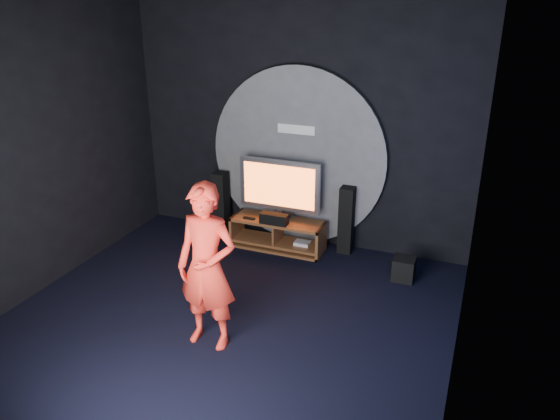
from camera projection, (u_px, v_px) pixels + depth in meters
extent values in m
plane|color=black|center=(223.00, 324.00, 6.22)|extent=(5.00, 5.00, 0.00)
cube|color=black|center=(299.00, 125.00, 7.71)|extent=(5.00, 0.04, 3.50)
cube|color=black|center=(30.00, 300.00, 3.41)|extent=(5.00, 0.04, 3.50)
cube|color=black|center=(27.00, 154.00, 6.41)|extent=(0.04, 5.00, 3.50)
cube|color=black|center=(474.00, 214.00, 4.71)|extent=(0.04, 5.00, 3.50)
cylinder|color=#515156|center=(297.00, 157.00, 7.84)|extent=(2.60, 0.08, 2.60)
cube|color=white|center=(296.00, 129.00, 7.63)|extent=(0.55, 0.03, 0.13)
cube|color=brown|center=(278.00, 221.00, 7.88)|extent=(1.37, 0.45, 0.04)
cube|color=brown|center=(278.00, 242.00, 8.00)|extent=(1.33, 0.42, 0.04)
cube|color=brown|center=(237.00, 227.00, 8.18)|extent=(0.04, 0.45, 0.45)
cube|color=brown|center=(321.00, 241.00, 7.73)|extent=(0.04, 0.45, 0.45)
cube|color=brown|center=(278.00, 232.00, 7.94)|extent=(0.03, 0.40, 0.29)
cube|color=brown|center=(278.00, 247.00, 8.03)|extent=(1.37, 0.45, 0.04)
cube|color=white|center=(302.00, 243.00, 7.85)|extent=(0.22, 0.16, 0.05)
cube|color=#ABABB2|center=(280.00, 217.00, 7.92)|extent=(0.36, 0.22, 0.04)
cylinder|color=#ABABB2|center=(280.00, 212.00, 7.89)|extent=(0.07, 0.07, 0.10)
cube|color=#ABABB2|center=(280.00, 185.00, 7.74)|extent=(1.20, 0.06, 0.74)
cube|color=orange|center=(279.00, 186.00, 7.71)|extent=(1.06, 0.01, 0.61)
cube|color=black|center=(274.00, 219.00, 7.72)|extent=(0.40, 0.15, 0.15)
cube|color=black|center=(249.00, 218.00, 7.90)|extent=(0.18, 0.05, 0.02)
cube|color=black|center=(221.00, 203.00, 8.35)|extent=(0.20, 0.22, 0.99)
cube|color=black|center=(347.00, 220.00, 7.76)|extent=(0.20, 0.22, 0.99)
cube|color=black|center=(404.00, 269.00, 7.12)|extent=(0.28, 0.28, 0.31)
imported|color=red|center=(207.00, 267.00, 5.58)|extent=(0.66, 0.44, 1.81)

